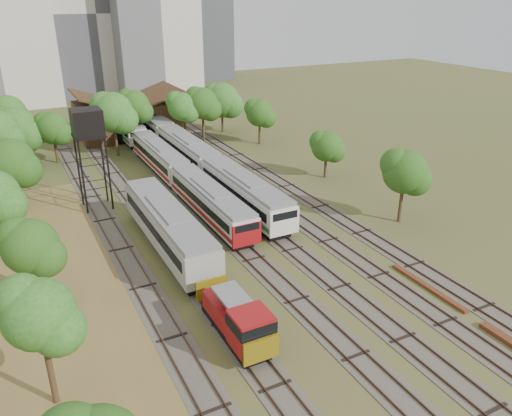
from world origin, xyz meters
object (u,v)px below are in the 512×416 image
railcar_red_set (182,177)px  railcar_green_set (188,152)px  water_tower (87,126)px  shunter_locomotive (239,321)px

railcar_red_set → railcar_green_set: 9.80m
railcar_green_set → water_tower: water_tower is taller
shunter_locomotive → water_tower: size_ratio=0.75×
shunter_locomotive → water_tower: bearing=97.8°
railcar_red_set → shunter_locomotive: size_ratio=4.27×
railcar_green_set → shunter_locomotive: (-10.00, -37.03, -0.51)m
railcar_green_set → shunter_locomotive: bearing=-105.1°
railcar_green_set → water_tower: size_ratio=4.80×
railcar_red_set → water_tower: water_tower is taller
railcar_red_set → shunter_locomotive: (-6.00, -28.09, -0.33)m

